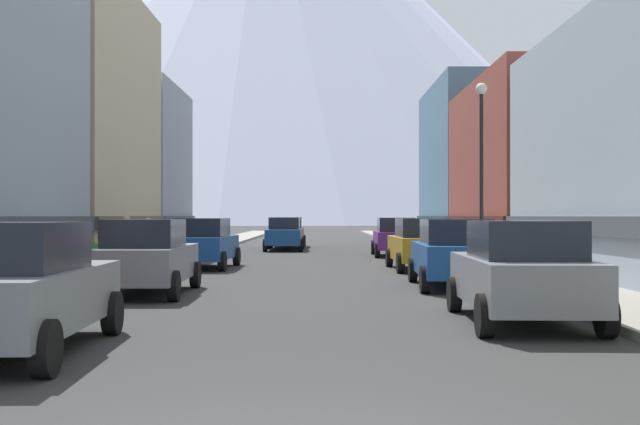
% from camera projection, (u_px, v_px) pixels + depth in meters
% --- Properties ---
extents(sidewalk_left, '(2.50, 100.00, 0.15)m').
position_uv_depth(sidewalk_left, '(191.00, 250.00, 41.08)').
color(sidewalk_left, gray).
rests_on(sidewalk_left, ground).
extents(sidewalk_right, '(2.50, 100.00, 0.15)m').
position_uv_depth(sidewalk_right, '(431.00, 250.00, 41.12)').
color(sidewalk_right, gray).
rests_on(sidewalk_right, ground).
extents(storefront_left_2, '(8.62, 11.43, 11.31)m').
position_uv_depth(storefront_left_2, '(31.00, 130.00, 32.98)').
color(storefront_left_2, beige).
rests_on(storefront_left_2, ground).
extents(storefront_left_3, '(7.69, 9.20, 9.01)m').
position_uv_depth(storefront_left_3, '(109.00, 171.00, 43.64)').
color(storefront_left_3, '#99A5B2').
rests_on(storefront_left_3, ground).
extents(storefront_right_2, '(9.42, 13.67, 8.20)m').
position_uv_depth(storefront_right_2, '(566.00, 172.00, 37.14)').
color(storefront_right_2, brown).
rests_on(storefront_right_2, ground).
extents(storefront_right_3, '(9.53, 13.02, 10.25)m').
position_uv_depth(storefront_right_3, '(500.00, 168.00, 50.69)').
color(storefront_right_3, slate).
rests_on(storefront_right_3, ground).
extents(car_left_0, '(2.19, 4.46, 1.78)m').
position_uv_depth(car_left_0, '(11.00, 288.00, 10.57)').
color(car_left_0, slate).
rests_on(car_left_0, ground).
extents(car_left_1, '(2.12, 4.43, 1.78)m').
position_uv_depth(car_left_1, '(143.00, 257.00, 18.62)').
color(car_left_1, slate).
rests_on(car_left_1, ground).
extents(car_left_2, '(2.22, 4.47, 1.78)m').
position_uv_depth(car_left_2, '(201.00, 243.00, 27.91)').
color(car_left_2, '#19478C').
rests_on(car_left_2, ground).
extents(car_right_0, '(2.18, 4.45, 1.78)m').
position_uv_depth(car_right_0, '(519.00, 272.00, 13.60)').
color(car_right_0, slate).
rests_on(car_right_0, ground).
extents(car_right_1, '(2.18, 4.45, 1.78)m').
position_uv_depth(car_right_1, '(451.00, 253.00, 20.44)').
color(car_right_1, '#19478C').
rests_on(car_right_1, ground).
extents(car_right_2, '(2.15, 4.44, 1.78)m').
position_uv_depth(car_right_2, '(418.00, 244.00, 27.08)').
color(car_right_2, '#B28419').
rests_on(car_right_2, ground).
extents(car_right_3, '(2.13, 4.43, 1.78)m').
position_uv_depth(car_right_3, '(392.00, 237.00, 36.38)').
color(car_right_3, '#591E72').
rests_on(car_right_3, ground).
extents(car_driving_0, '(2.06, 4.40, 1.78)m').
position_uv_depth(car_driving_0, '(281.00, 234.00, 42.43)').
color(car_driving_0, '#19478C').
rests_on(car_driving_0, ground).
extents(car_driving_1, '(2.06, 4.40, 1.78)m').
position_uv_depth(car_driving_1, '(285.00, 232.00, 47.05)').
color(car_driving_1, '#9E1111').
rests_on(car_driving_1, ground).
extents(potted_plant_0, '(0.62, 0.62, 0.87)m').
position_uv_depth(potted_plant_0, '(89.00, 254.00, 25.22)').
color(potted_plant_0, gray).
rests_on(potted_plant_0, sidewalk_left).
extents(pedestrian_0, '(0.36, 0.36, 1.54)m').
position_uv_depth(pedestrian_0, '(122.00, 246.00, 26.43)').
color(pedestrian_0, brown).
rests_on(pedestrian_0, sidewalk_left).
extents(pedestrian_1, '(0.36, 0.36, 1.71)m').
position_uv_depth(pedestrian_1, '(123.00, 243.00, 26.68)').
color(pedestrian_1, maroon).
rests_on(pedestrian_1, sidewalk_left).
extents(pedestrian_2, '(0.36, 0.36, 1.64)m').
position_uv_depth(pedestrian_2, '(145.00, 241.00, 30.02)').
color(pedestrian_2, navy).
rests_on(pedestrian_2, sidewalk_left).
extents(streetlamp_right, '(0.36, 0.36, 5.86)m').
position_uv_depth(streetlamp_right, '(478.00, 148.00, 24.56)').
color(streetlamp_right, black).
rests_on(streetlamp_right, sidewalk_right).
extents(mountain_backdrop, '(241.82, 241.82, 127.60)m').
position_uv_depth(mountain_backdrop, '(261.00, 33.00, 266.30)').
color(mountain_backdrop, silver).
rests_on(mountain_backdrop, ground).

